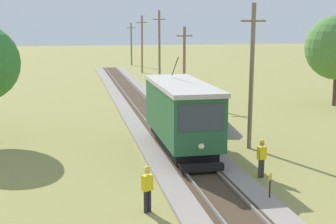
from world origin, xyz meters
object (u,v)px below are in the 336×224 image
gravel_pile (226,128)px  second_worker (262,156)px  red_tram (181,114)px  trackside_signal_marker (270,186)px  utility_pole_near_tram (251,76)px  utility_pole_mid (184,64)px  utility_pole_horizon (131,43)px  utility_pole_far (159,47)px  utility_pole_distant (142,44)px  track_worker (147,187)px

gravel_pile → second_worker: 8.17m
red_tram → second_worker: (2.66, -4.60, -1.21)m
trackside_signal_marker → second_worker: size_ratio=0.66×
red_tram → trackside_signal_marker: size_ratio=7.24×
utility_pole_near_tram → trackside_signal_marker: size_ratio=6.74×
red_tram → second_worker: size_ratio=4.79×
utility_pole_mid → utility_pole_horizon: size_ratio=0.97×
utility_pole_mid → second_worker: 20.97m
trackside_signal_marker → gravel_pile: (1.79, 11.00, -0.16)m
utility_pole_far → utility_pole_mid: bearing=-90.0°
utility_pole_mid → gravel_pile: 13.02m
gravel_pile → utility_pole_distant: bearing=89.5°
utility_pole_mid → utility_pole_horizon: 36.75m
red_tram → utility_pole_far: size_ratio=1.05×
utility_pole_mid → track_worker: bearing=-106.4°
utility_pole_far → gravel_pile: 24.85m
utility_pole_horizon → trackside_signal_marker: 60.55m
utility_pole_far → track_worker: size_ratio=4.56×
track_worker → second_worker: (5.69, 3.01, 0.00)m
trackside_signal_marker → second_worker: (0.83, 2.91, 0.32)m
red_tram → track_worker: (-3.03, -7.61, -1.21)m
utility_pole_distant → gravel_pile: (-0.34, -37.68, -3.45)m
utility_pole_mid → utility_pole_far: 11.90m
utility_pole_far → gravel_pile: (-0.34, -24.57, -3.66)m
utility_pole_far → utility_pole_horizon: size_ratio=1.21×
track_worker → red_tram: bearing=131.8°
utility_pole_mid → second_worker: (-1.30, -20.79, -2.37)m
utility_pole_distant → second_worker: bearing=-91.6°
trackside_signal_marker → utility_pole_near_tram: bearing=74.8°
utility_pole_near_tram → utility_pole_far: 27.75m
trackside_signal_marker → utility_pole_distant: bearing=87.5°
utility_pole_near_tram → second_worker: bearing=-104.8°
gravel_pile → red_tram: bearing=-136.1°
red_tram → track_worker: bearing=-111.7°
utility_pole_mid → track_worker: (-7.00, -23.80, -2.37)m
utility_pole_mid → utility_pole_horizon: bearing=90.0°
red_tram → utility_pole_distant: utility_pole_distant is taller
utility_pole_horizon → gravel_pile: size_ratio=3.14×
gravel_pile → track_worker: size_ratio=1.20×
red_tram → utility_pole_horizon: 53.10m
utility_pole_near_tram → trackside_signal_marker: 8.80m
red_tram → utility_pole_mid: (3.97, 16.19, 1.16)m
utility_pole_far → trackside_signal_marker: bearing=-93.4°
track_worker → second_worker: same height
utility_pole_far → utility_pole_near_tram: bearing=-90.0°
utility_pole_mid → utility_pole_far: utility_pole_far is taller
utility_pole_distant → gravel_pile: size_ratio=3.61×
utility_pole_horizon → trackside_signal_marker: (-2.13, -60.45, -2.79)m
trackside_signal_marker → track_worker: bearing=-178.8°
utility_pole_mid → gravel_pile: size_ratio=3.05×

